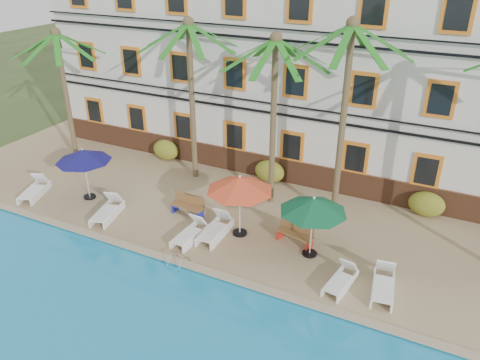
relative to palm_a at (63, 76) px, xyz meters
The scene contains 23 objects.
ground 12.02m from the palm_a, 24.77° to the right, with size 100.00×100.00×0.00m, color #384C23.
pool_deck 11.05m from the palm_a, ahead, with size 30.00×12.00×0.25m, color tan.
pool_coping 12.29m from the palm_a, 28.86° to the right, with size 30.00×0.35×0.06m, color tan.
hotel_building 11.39m from the palm_a, 28.06° to the left, with size 25.40×6.44×10.22m.
palm_a is the anchor object (origin of this frame).
palm_b 7.08m from the palm_a, ahead, with size 4.45×4.45×7.65m.
palm_c 11.41m from the palm_a, ahead, with size 4.45×4.45×7.44m.
palm_d 14.34m from the palm_a, ahead, with size 4.45×4.45×8.18m.
shrub_left 6.32m from the palm_a, 23.46° to the left, with size 1.50×0.90×1.10m, color #36621C.
shrub_mid 11.46m from the palm_a, 10.54° to the left, with size 1.50×0.90×1.10m, color #36621C.
shrub_right 18.35m from the palm_a, ahead, with size 1.50×0.90×1.10m, color #36621C.
umbrella_blue 5.51m from the palm_a, 39.77° to the right, with size 2.46×2.46×2.46m.
umbrella_red 11.89m from the palm_a, 13.99° to the right, with size 2.63×2.63×2.62m.
umbrella_green 14.79m from the palm_a, 11.55° to the right, with size 2.47×2.47×2.48m.
lounger_a 6.04m from the palm_a, 71.21° to the right, with size 1.32×2.06×0.92m.
lounger_b 8.18m from the palm_a, 35.82° to the right, with size 1.16×2.09×0.93m.
lounger_c 11.36m from the palm_a, 22.43° to the right, with size 0.74×1.87×0.87m.
lounger_d 11.80m from the palm_a, 17.69° to the right, with size 0.78×2.05×0.96m.
lounger_e 16.91m from the palm_a, 14.82° to the right, with size 0.89×1.80×0.82m.
lounger_f 18.08m from the palm_a, 12.62° to the right, with size 0.95×2.03×0.92m.
bench_left 9.87m from the palm_a, 15.63° to the right, with size 1.52×0.55×0.93m.
bench_right 14.35m from the palm_a, 10.13° to the right, with size 1.57×0.78×0.93m.
pool_ladder 12.52m from the palm_a, 28.80° to the right, with size 0.54×0.74×0.74m.
Camera 1 is at (8.30, -12.37, 10.64)m, focal length 35.00 mm.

